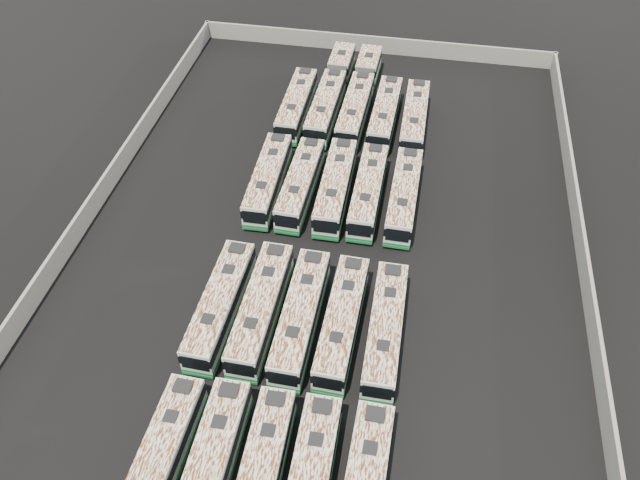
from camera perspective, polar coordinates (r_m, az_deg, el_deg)
The scene contains 20 objects.
ground at distance 55.82m, azimuth 0.39°, elevation -1.05°, with size 140.00×140.00×0.00m, color black.
perimeter_wall at distance 55.03m, azimuth 0.40°, elevation -0.26°, with size 45.20×73.20×2.20m.
bus_front_far_left at distance 44.07m, azimuth -14.41°, elevation -19.01°, with size 2.69×11.50×3.23m.
bus_front_left at distance 43.12m, azimuth -10.04°, elevation -19.95°, with size 2.58×11.86×3.34m.
bus_front_center at distance 42.56m, azimuth -5.47°, elevation -20.76°, with size 2.65×11.57×3.25m.
bus_midfront_far_left at distance 50.28m, azimuth -9.09°, elevation -5.86°, with size 2.74×11.78×3.30m.
bus_midfront_left at distance 49.61m, azimuth -5.42°, elevation -6.22°, with size 2.66×12.00×3.37m.
bus_midfront_center at distance 48.92m, azimuth -1.80°, elevation -6.99°, with size 2.64×11.96×3.36m.
bus_midfront_right at distance 48.66m, azimuth 2.02°, elevation -7.47°, with size 2.73×11.70×3.28m.
bus_midfront_far_right at distance 48.47m, azimuth 5.99°, elevation -8.11°, with size 2.52×11.61×3.27m.
bus_midback_far_left at distance 60.75m, azimuth -4.77°, elevation 5.54°, with size 2.70×11.64×3.26m.
bus_midback_left at distance 60.10m, azimuth -1.80°, elevation 5.16°, with size 2.69×11.50×3.22m.
bus_midback_center at distance 59.68m, azimuth 1.42°, elevation 4.90°, with size 2.63×11.89×3.34m.
bus_midback_right at distance 59.43m, azimuth 4.42°, elevation 4.50°, with size 2.52×11.56×3.25m.
bus_midback_far_right at distance 59.29m, azimuth 7.67°, elevation 4.05°, with size 2.61×11.55×3.24m.
bus_back_far_left at distance 70.93m, azimuth -2.15°, elevation 12.23°, with size 2.46×11.61×3.27m.
bus_back_left at distance 73.07m, azimuth 1.02°, elevation 13.37°, with size 2.89×18.41×3.33m.
bus_back_center at distance 72.73m, azimuth 3.64°, elevation 13.11°, with size 2.93×18.33×3.32m.
bus_back_right at distance 69.86m, azimuth 5.95°, elevation 11.41°, with size 2.71×11.52×3.23m.
bus_back_far_right at distance 69.58m, azimuth 8.63°, elevation 10.97°, with size 2.46×11.51×3.24m.
Camera 1 is at (6.66, -37.87, 40.46)m, focal length 35.00 mm.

